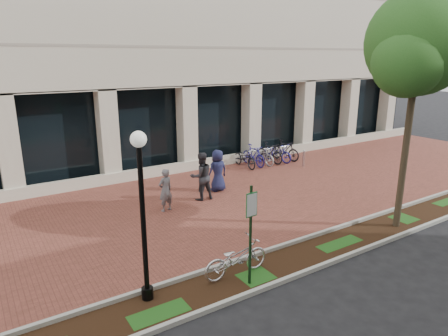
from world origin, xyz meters
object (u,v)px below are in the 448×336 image
parking_sign (251,224)px  bollard (304,158)px  locked_bicycle (236,258)px  pedestrian_left (165,190)px  pedestrian_mid (201,176)px  lamppost (142,209)px  street_tree (418,50)px  bike_rack_cluster (265,154)px  pedestrian_right (218,171)px

parking_sign → bollard: parking_sign is taller
locked_bicycle → pedestrian_left: size_ratio=1.16×
parking_sign → pedestrian_mid: size_ratio=1.35×
lamppost → street_tree: size_ratio=0.54×
lamppost → bike_rack_cluster: bearing=39.2°
pedestrian_left → bike_rack_cluster: pedestrian_left is taller
street_tree → pedestrian_left: bearing=137.7°
bike_rack_cluster → locked_bicycle: bearing=-136.1°
locked_bicycle → pedestrian_right: bearing=-26.8°
lamppost → locked_bicycle: size_ratio=2.14×
pedestrian_mid → bollard: 7.15m
pedestrian_left → bollard: size_ratio=1.85×
parking_sign → street_tree: size_ratio=0.35×
parking_sign → pedestrian_mid: (2.08, 6.09, -0.68)m
lamppost → street_tree: (8.81, -0.59, 3.47)m
lamppost → bollard: lamppost is taller
parking_sign → lamppost: bearing=157.7°
pedestrian_mid → bollard: pedestrian_mid is taller
pedestrian_right → bike_rack_cluster: bearing=-152.6°
pedestrian_left → pedestrian_right: size_ratio=0.90×
locked_bicycle → pedestrian_right: size_ratio=1.05×
locked_bicycle → bike_rack_cluster: (7.80, 8.57, 0.03)m
lamppost → bollard: bearing=30.4°
lamppost → bike_rack_cluster: 13.26m
parking_sign → locked_bicycle: 1.28m
locked_bicycle → bike_rack_cluster: bearing=-41.1°
pedestrian_left → pedestrian_right: 3.00m
locked_bicycle → pedestrian_mid: bearing=-19.7°
lamppost → locked_bicycle: 2.99m
parking_sign → bollard: (9.06, 7.54, -1.21)m
street_tree → bollard: bearing=69.9°
lamppost → pedestrian_mid: 7.06m
locked_bicycle → bike_rack_cluster: bike_rack_cluster is taller
street_tree → pedestrian_left: size_ratio=4.65×
pedestrian_mid → bollard: (6.98, 1.45, -0.53)m
pedestrian_left → bike_rack_cluster: bearing=-169.6°
pedestrian_right → bollard: bearing=-172.4°
locked_bicycle → bike_rack_cluster: size_ratio=0.53×
parking_sign → pedestrian_right: parking_sign is taller
pedestrian_mid → locked_bicycle: bearing=72.4°
bollard → street_tree: bearing=-110.1°
lamppost → pedestrian_left: size_ratio=2.49×
parking_sign → pedestrian_left: size_ratio=1.61×
lamppost → pedestrian_mid: bearing=49.6°
parking_sign → pedestrian_left: (0.34, 5.73, -0.84)m
lamppost → street_tree: bearing=-3.8°
lamppost → pedestrian_mid: size_ratio=2.08×
parking_sign → locked_bicycle: bearing=91.1°
pedestrian_right → lamppost: bearing=45.0°
parking_sign → bollard: bearing=36.0°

